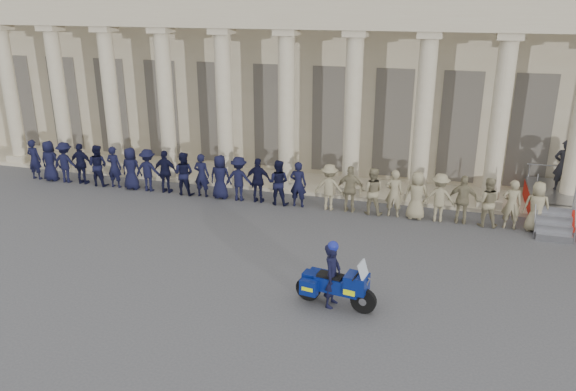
{
  "coord_description": "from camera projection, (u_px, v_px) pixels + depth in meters",
  "views": [
    {
      "loc": [
        4.97,
        -12.69,
        7.42
      ],
      "look_at": [
        0.27,
        2.98,
        1.6
      ],
      "focal_mm": 35.0,
      "sensor_mm": 36.0,
      "label": 1
    }
  ],
  "objects": [
    {
      "name": "ground",
      "position": [
        247.0,
        285.0,
        15.28
      ],
      "size": [
        90.0,
        90.0,
        0.0
      ],
      "primitive_type": "plane",
      "color": "#414143",
      "rests_on": "ground"
    },
    {
      "name": "building",
      "position": [
        352.0,
        60.0,
        27.07
      ],
      "size": [
        40.0,
        12.5,
        9.0
      ],
      "color": "tan",
      "rests_on": "ground"
    },
    {
      "name": "officer_rank",
      "position": [
        252.0,
        180.0,
        21.23
      ],
      "size": [
        20.62,
        0.65,
        1.72
      ],
      "color": "black",
      "rests_on": "ground"
    },
    {
      "name": "motorcycle",
      "position": [
        336.0,
        285.0,
        14.05
      ],
      "size": [
        2.13,
        0.97,
        1.37
      ],
      "rotation": [
        0.0,
        0.0,
        -0.15
      ],
      "color": "black",
      "rests_on": "ground"
    },
    {
      "name": "rider",
      "position": [
        332.0,
        274.0,
        13.99
      ],
      "size": [
        0.49,
        0.67,
        1.78
      ],
      "rotation": [
        0.0,
        0.0,
        1.42
      ],
      "color": "black",
      "rests_on": "ground"
    }
  ]
}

